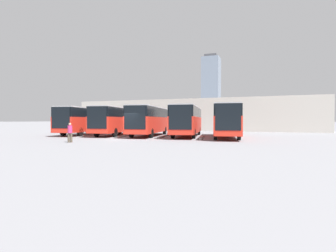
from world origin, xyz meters
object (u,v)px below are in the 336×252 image
bus_0 (226,120)px  bus_4 (86,120)px  bus_3 (117,120)px  pedestrian (70,132)px  bus_1 (187,120)px  bus_2 (150,120)px

bus_0 → bus_4: 17.55m
bus_3 → pedestrian: bearing=91.4°
bus_0 → pedestrian: bearing=34.1°
bus_1 → bus_4: 13.18m
bus_4 → bus_0: bearing=171.0°
bus_3 → bus_2: bearing=169.5°
bus_0 → pedestrian: 15.37m
bus_4 → bus_3: bearing=173.9°
bus_0 → bus_3: bearing=-10.0°
bus_0 → bus_3: 13.16m
bus_3 → bus_4: size_ratio=1.00×
bus_1 → bus_2: bearing=-2.8°
bus_3 → bus_4: same height
bus_1 → pedestrian: (6.69, 11.15, -1.02)m
bus_1 → pedestrian: bearing=49.3°
bus_4 → bus_2: bearing=171.7°
bus_1 → bus_4: same height
bus_4 → pedestrian: bearing=112.2°
bus_2 → bus_3: (4.39, -0.06, 0.00)m
bus_0 → pedestrian: bus_0 is taller
bus_1 → pedestrian: bus_1 is taller
bus_0 → bus_2: size_ratio=1.00×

